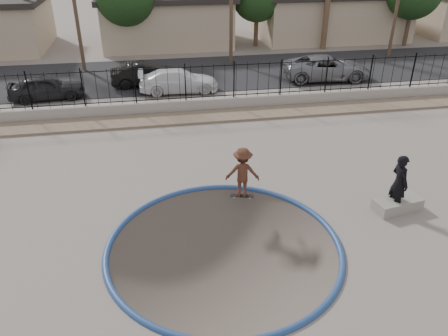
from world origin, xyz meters
The scene contains 17 objects.
ground centered at (0.00, 12.00, -1.10)m, with size 120.00×120.00×2.20m, color gray.
bowl_pit centered at (0.00, -1.00, 0.00)m, with size 6.84×6.84×1.80m, color #453A35, non-canonical shape.
coping_ring centered at (0.00, -1.00, 0.00)m, with size 7.04×7.04×0.20m, color navy.
rock_strip centered at (0.00, 9.20, 0.06)m, with size 42.00×1.60×0.11m, color #887359.
retaining_wall centered at (0.00, 10.30, 0.30)m, with size 42.00×0.45×0.60m, color gray.
fence centered at (0.00, 10.30, 1.50)m, with size 40.00×0.04×1.80m.
street centered at (0.00, 17.00, 0.02)m, with size 90.00×8.00×0.04m, color black.
house_center centered at (0.00, 26.50, 1.97)m, with size 10.60×8.60×3.90m.
house_east centered at (14.00, 26.50, 1.97)m, with size 12.60×8.60×3.90m.
skater centered at (1.10, 1.60, 0.90)m, with size 1.16×0.67×1.80m, color brown.
skateboard centered at (1.10, 1.60, 0.06)m, with size 0.84×0.39×0.07m.
videographer centered at (5.98, 0.02, 1.00)m, with size 0.73×0.48×1.99m, color black.
concrete_ledge centered at (6.04, -0.04, 0.20)m, with size 1.60×0.70×0.40m, color gray.
car_a centered at (-7.39, 13.40, 0.71)m, with size 1.59×3.94×1.34m, color black.
car_b centered at (-1.98, 15.00, 0.71)m, with size 1.43×4.10×1.35m, color black.
car_c centered at (-0.12, 13.40, 0.69)m, with size 1.84×4.52×1.31m, color white.
car_d centered at (9.16, 14.22, 0.77)m, with size 2.44×5.30×1.47m, color gray.
Camera 1 is at (-1.77, -11.07, 8.21)m, focal length 35.00 mm.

